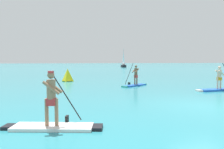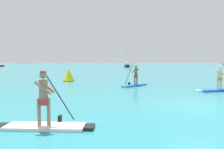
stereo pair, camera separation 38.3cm
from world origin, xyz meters
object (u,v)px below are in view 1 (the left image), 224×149
Objects in this scene: race_marker_buoy at (68,76)px; paddleboarder_mid_center at (135,81)px; paddleboarder_near_left at (53,116)px; sailboat_right_horizon at (123,65)px; paddleboarder_far_right at (219,86)px.

paddleboarder_mid_center is at bearing -46.54° from race_marker_buoy.
paddleboarder_near_left is 64.28m from sailboat_right_horizon.
paddleboarder_near_left is at bearing -154.74° from paddleboarder_far_right.
sailboat_right_horizon reaches higher than paddleboarder_mid_center.
paddleboarder_near_left is 2.33× the size of race_marker_buoy.
sailboat_right_horizon is at bearing -138.11° from paddleboarder_mid_center.
paddleboarder_near_left is 0.85× the size of paddleboarder_far_right.
paddleboarder_far_right is (4.55, -4.16, -0.07)m from paddleboarder_mid_center.
race_marker_buoy is (-5.15, 5.43, 0.19)m from paddleboarder_mid_center.
paddleboarder_near_left reaches higher than race_marker_buoy.
paddleboarder_mid_center is 6.17m from paddleboarder_far_right.
sailboat_right_horizon is at bearing 78.03° from paddleboarder_far_right.
paddleboarder_far_right is 13.65m from race_marker_buoy.
sailboat_right_horizon is (16.32, 50.82, 0.50)m from paddleboarder_mid_center.
paddleboarder_near_left is 12.11m from paddleboarder_far_right.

